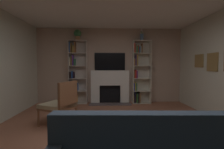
{
  "coord_description": "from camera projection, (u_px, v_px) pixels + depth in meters",
  "views": [
    {
      "loc": [
        -0.17,
        -2.81,
        1.32
      ],
      "look_at": [
        0.0,
        1.22,
        1.1
      ],
      "focal_mm": 26.33,
      "sensor_mm": 36.0,
      "label": 1
    }
  ],
  "objects": [
    {
      "name": "fireplace",
      "position": [
        110.0,
        86.0,
        5.78
      ],
      "size": [
        1.43,
        0.53,
        1.15
      ],
      "color": "silver",
      "rests_on": "ground_plane"
    },
    {
      "name": "wall_back_accent",
      "position": [
        110.0,
        66.0,
        5.89
      ],
      "size": [
        5.23,
        0.06,
        2.63
      ],
      "primitive_type": "cube",
      "color": "tan",
      "rests_on": "ground_plane"
    },
    {
      "name": "vase_with_flowers",
      "position": [
        142.0,
        37.0,
        5.7
      ],
      "size": [
        0.12,
        0.12,
        0.42
      ],
      "color": "#4F73A0",
      "rests_on": "bookshelf_right"
    },
    {
      "name": "ground_plane",
      "position": [
        115.0,
        141.0,
        2.88
      ],
      "size": [
        7.34,
        7.34,
        0.0
      ],
      "primitive_type": "plane",
      "color": "#945B44"
    },
    {
      "name": "armchair",
      "position": [
        61.0,
        103.0,
        3.62
      ],
      "size": [
        0.83,
        0.81,
        0.98
      ],
      "color": "brown",
      "rests_on": "ground_plane"
    },
    {
      "name": "tv",
      "position": [
        110.0,
        62.0,
        5.82
      ],
      "size": [
        1.07,
        0.06,
        0.61
      ],
      "primitive_type": "cube",
      "color": "black",
      "rests_on": "fireplace"
    },
    {
      "name": "bookshelf_right",
      "position": [
        139.0,
        73.0,
        5.8
      ],
      "size": [
        0.63,
        0.33,
        2.18
      ],
      "color": "beige",
      "rests_on": "ground_plane"
    },
    {
      "name": "bookshelf_left",
      "position": [
        76.0,
        74.0,
        5.72
      ],
      "size": [
        0.63,
        0.29,
        2.18
      ],
      "color": "beige",
      "rests_on": "ground_plane"
    },
    {
      "name": "potted_plant",
      "position": [
        78.0,
        34.0,
        5.61
      ],
      "size": [
        0.25,
        0.25,
        0.37
      ],
      "color": "#A26F47",
      "rests_on": "bookshelf_left"
    }
  ]
}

